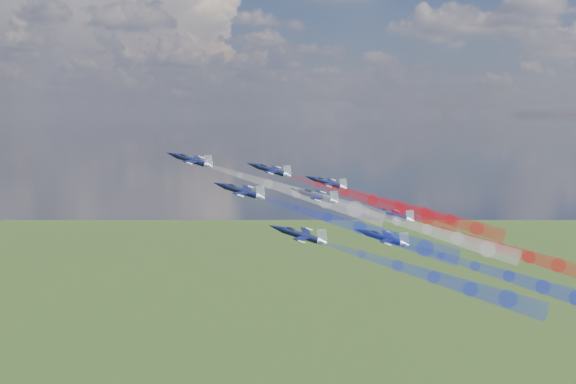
{
  "coord_description": "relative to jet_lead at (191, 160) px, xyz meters",
  "views": [
    {
      "loc": [
        -0.92,
        -135.4,
        149.23
      ],
      "look_at": [
        14.42,
        3.0,
        133.9
      ],
      "focal_mm": 43.65,
      "sensor_mm": 36.0,
      "label": 1
    }
  ],
  "objects": [
    {
      "name": "jet_lead",
      "position": [
        0.0,
        0.0,
        0.0
      ],
      "size": [
        12.71,
        11.05,
        6.28
      ],
      "primitive_type": null,
      "rotation": [
        0.28,
        -0.09,
        1.27
      ],
      "color": "black"
    },
    {
      "name": "trail_lead",
      "position": [
        21.18,
        -5.89,
        -6.26
      ],
      "size": [
        35.69,
        13.3,
        13.65
      ],
      "primitive_type": null,
      "rotation": [
        0.28,
        -0.09,
        1.27
      ],
      "color": "white"
    },
    {
      "name": "jet_inner_left",
      "position": [
        9.5,
        -16.07,
        -4.78
      ],
      "size": [
        12.71,
        11.05,
        6.28
      ],
      "primitive_type": null,
      "rotation": [
        0.28,
        -0.09,
        1.27
      ],
      "color": "black"
    },
    {
      "name": "trail_inner_left",
      "position": [
        30.68,
        -21.96,
        -11.04
      ],
      "size": [
        35.69,
        13.3,
        13.65
      ],
      "primitive_type": null,
      "rotation": [
        0.28,
        -0.09,
        1.27
      ],
      "color": "#192BD9"
    },
    {
      "name": "jet_inner_right",
      "position": [
        16.89,
        5.57,
        -2.65
      ],
      "size": [
        12.71,
        11.05,
        6.28
      ],
      "primitive_type": null,
      "rotation": [
        0.28,
        -0.09,
        1.27
      ],
      "color": "black"
    },
    {
      "name": "trail_inner_right",
      "position": [
        38.08,
        -0.33,
        -8.91
      ],
      "size": [
        35.69,
        13.3,
        13.65
      ],
      "primitive_type": null,
      "rotation": [
        0.28,
        -0.09,
        1.27
      ],
      "color": "red"
    },
    {
      "name": "jet_outer_left",
      "position": [
        18.68,
        -30.91,
        -10.67
      ],
      "size": [
        12.71,
        11.05,
        6.28
      ],
      "primitive_type": null,
      "rotation": [
        0.28,
        -0.09,
        1.27
      ],
      "color": "black"
    },
    {
      "name": "trail_outer_left",
      "position": [
        39.86,
        -36.81,
        -16.93
      ],
      "size": [
        35.69,
        13.3,
        13.65
      ],
      "primitive_type": null,
      "rotation": [
        0.28,
        -0.09,
        1.27
      ],
      "color": "#192BD9"
    },
    {
      "name": "jet_center_third",
      "position": [
        24.91,
        -7.13,
        -6.94
      ],
      "size": [
        12.71,
        11.05,
        6.28
      ],
      "primitive_type": null,
      "rotation": [
        0.28,
        -0.09,
        1.27
      ],
      "color": "black"
    },
    {
      "name": "trail_center_third",
      "position": [
        46.09,
        -13.03,
        -13.2
      ],
      "size": [
        35.69,
        13.3,
        13.65
      ],
      "primitive_type": null,
      "rotation": [
        0.28,
        -0.09,
        1.27
      ],
      "color": "white"
    },
    {
      "name": "jet_outer_right",
      "position": [
        30.65,
        13.14,
        -6.29
      ],
      "size": [
        12.71,
        11.05,
        6.28
      ],
      "primitive_type": null,
      "rotation": [
        0.28,
        -0.09,
        1.27
      ],
      "color": "black"
    },
    {
      "name": "trail_outer_right",
      "position": [
        51.83,
        7.25,
        -12.56
      ],
      "size": [
        35.69,
        13.3,
        13.65
      ],
      "primitive_type": null,
      "rotation": [
        0.28,
        -0.09,
        1.27
      ],
      "color": "red"
    },
    {
      "name": "jet_rear_left",
      "position": [
        34.89,
        -23.14,
        -12.83
      ],
      "size": [
        12.71,
        11.05,
        6.28
      ],
      "primitive_type": null,
      "rotation": [
        0.28,
        -0.09,
        1.27
      ],
      "color": "black"
    },
    {
      "name": "trail_rear_left",
      "position": [
        56.07,
        -29.04,
        -19.09
      ],
      "size": [
        35.69,
        13.3,
        13.65
      ],
      "primitive_type": null,
      "rotation": [
        0.28,
        -0.09,
        1.27
      ],
      "color": "#192BD9"
    },
    {
      "name": "jet_rear_right",
      "position": [
        41.79,
        -2.98,
        -11.64
      ],
      "size": [
        12.71,
        11.05,
        6.28
      ],
      "primitive_type": null,
      "rotation": [
        0.28,
        -0.09,
        1.27
      ],
      "color": "black"
    },
    {
      "name": "trail_rear_right",
      "position": [
        62.97,
        -8.87,
        -17.9
      ],
      "size": [
        35.69,
        13.3,
        13.65
      ],
      "primitive_type": null,
      "rotation": [
        0.28,
        -0.09,
        1.27
      ],
      "color": "red"
    }
  ]
}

